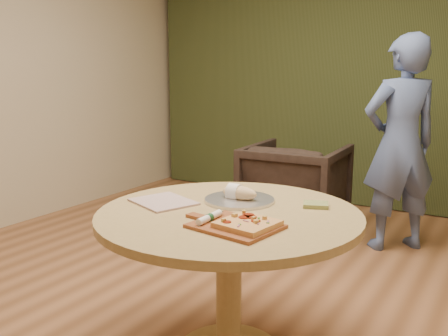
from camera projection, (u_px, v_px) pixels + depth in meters
room_shell at (206, 71)px, 2.60m from camera, size 5.04×6.04×2.84m
curtain at (363, 70)px, 5.03m from camera, size 4.80×0.14×2.78m
pedestal_table at (229, 240)px, 2.39m from camera, size 1.26×1.26×0.75m
pizza_paddle at (234, 226)px, 2.12m from camera, size 0.46×0.33×0.01m
flatbread_pizza at (247, 223)px, 2.09m from camera, size 0.25×0.25×0.04m
cutlery_roll at (209, 217)px, 2.16m from camera, size 0.03×0.20×0.03m
newspaper at (163, 202)px, 2.51m from camera, size 0.37×0.34×0.01m
serving_tray at (239, 200)px, 2.54m from camera, size 0.36×0.36×0.02m
bread_roll at (238, 193)px, 2.54m from camera, size 0.19×0.09×0.09m
green_packet at (316, 205)px, 2.44m from camera, size 0.15×0.14×0.02m
armchair at (296, 182)px, 4.44m from camera, size 0.86×0.81×0.85m
person_standing at (400, 144)px, 3.86m from camera, size 0.72×0.71×1.68m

